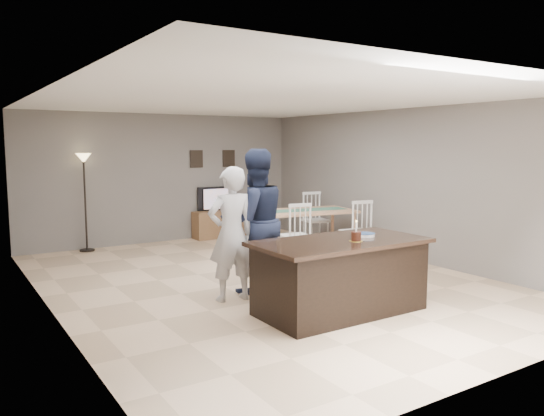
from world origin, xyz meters
TOP-DOWN VIEW (x-y plane):
  - floor at (0.00, 0.00)m, footprint 8.00×8.00m
  - room_shell at (0.00, 0.00)m, footprint 8.00×8.00m
  - kitchen_island at (0.00, -1.80)m, footprint 2.15×1.10m
  - tv_console at (1.20, 3.77)m, footprint 1.20×0.40m
  - television at (1.20, 3.84)m, footprint 0.91×0.12m
  - tv_screen_glow at (1.20, 3.76)m, footprint 0.78×0.00m
  - picture_frames at (1.15, 3.98)m, footprint 1.10×0.02m
  - doorway at (-2.99, -2.30)m, footprint 0.00×2.10m
  - woman at (-0.88, -0.63)m, footprint 0.68×0.48m
  - man at (-0.41, -0.45)m, footprint 1.03×0.84m
  - birthday_cake at (0.11, -1.96)m, footprint 0.16×0.16m
  - plate_stack at (0.43, -1.76)m, footprint 0.26×0.26m
  - dining_table at (1.77, 1.30)m, footprint 1.99×2.25m
  - floor_lamp at (-1.69, 3.79)m, footprint 0.28×0.28m

SIDE VIEW (x-z plane):
  - floor at x=0.00m, z-range 0.00..0.00m
  - tv_console at x=1.20m, z-range 0.00..0.60m
  - kitchen_island at x=0.00m, z-range 0.00..0.90m
  - dining_table at x=1.77m, z-range 0.15..1.23m
  - television at x=1.20m, z-range 0.60..1.13m
  - tv_screen_glow at x=1.20m, z-range 0.48..1.26m
  - woman at x=-0.88m, z-range 0.00..1.78m
  - plate_stack at x=0.43m, z-range 0.90..0.94m
  - birthday_cake at x=0.11m, z-range 0.83..1.09m
  - man at x=-0.41m, z-range 0.00..2.00m
  - doorway at x=-2.99m, z-range -0.07..2.58m
  - floor_lamp at x=-1.69m, z-range 0.52..2.42m
  - room_shell at x=0.00m, z-range -2.32..5.68m
  - picture_frames at x=1.15m, z-range 1.56..1.94m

